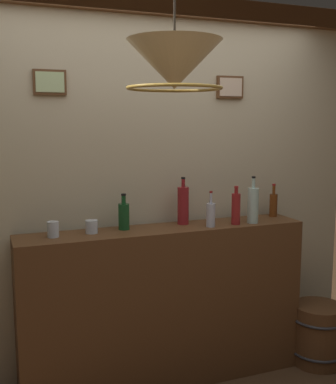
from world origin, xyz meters
TOP-DOWN VIEW (x-y plane):
  - panelled_rear_partition at (-0.00, 1.10)m, footprint 3.18×0.15m
  - bar_shelf_unit at (0.00, 0.85)m, footprint 1.96×0.33m
  - liquor_bottle_amaro at (0.89, 0.92)m, footprint 0.06×0.06m
  - liquor_bottle_scotch at (-0.27, 0.91)m, footprint 0.07×0.07m
  - liquor_bottle_rum at (0.63, 0.78)m, footprint 0.08×0.08m
  - liquor_bottle_whiskey at (0.16, 0.92)m, footprint 0.08×0.08m
  - liquor_bottle_sherry at (0.30, 0.78)m, footprint 0.06×0.06m
  - liquor_bottle_brandy at (0.50, 0.79)m, footprint 0.06×0.06m
  - glass_tumbler_rocks at (-0.74, 0.87)m, footprint 0.07×0.07m
  - glass_tumbler_highball at (-0.49, 0.88)m, footprint 0.08×0.08m
  - pendant_lamp at (-0.22, 0.14)m, footprint 0.47×0.47m
  - wooden_barrel at (1.16, 0.68)m, footprint 0.40×0.40m

SIDE VIEW (x-z plane):
  - wooden_barrel at x=1.16m, z-range 0.00..0.45m
  - bar_shelf_unit at x=0.00m, z-range 0.00..1.10m
  - glass_tumbler_highball at x=-0.49m, z-range 1.10..1.18m
  - glass_tumbler_rocks at x=-0.74m, z-range 1.10..1.19m
  - liquor_bottle_sherry at x=0.30m, z-range 1.06..1.30m
  - liquor_bottle_amaro at x=0.89m, z-range 1.06..1.31m
  - liquor_bottle_scotch at x=-0.27m, z-range 1.07..1.31m
  - liquor_bottle_brandy at x=0.50m, z-range 1.07..1.34m
  - liquor_bottle_rum at x=0.63m, z-range 1.06..1.39m
  - liquor_bottle_whiskey at x=0.16m, z-range 1.07..1.39m
  - panelled_rear_partition at x=0.00m, z-range 0.08..2.73m
  - pendant_lamp at x=-0.22m, z-range 1.74..2.39m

